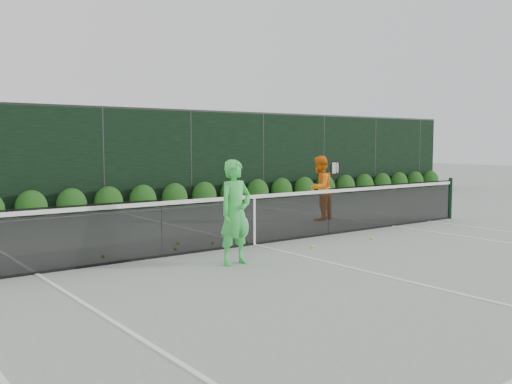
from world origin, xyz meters
TOP-DOWN VIEW (x-y plane):
  - ground at (0.00, 0.00)m, footprint 80.00×80.00m
  - tennis_net at (-0.02, 0.00)m, footprint 12.90×0.10m
  - player_woman at (-1.30, -1.22)m, footprint 0.69×0.48m
  - player_man at (3.46, 1.82)m, footprint 0.98×0.86m
  - court_lines at (0.00, 0.00)m, footprint 11.03×23.83m
  - windscreen_fence at (0.00, -2.71)m, footprint 32.00×21.07m
  - hedge_row at (-0.00, 7.15)m, footprint 31.66×0.65m
  - tennis_balls at (-0.46, 0.11)m, footprint 5.21×1.93m

SIDE VIEW (x-z plane):
  - ground at x=0.00m, z-range 0.00..0.00m
  - court_lines at x=0.00m, z-range 0.00..0.01m
  - tennis_balls at x=-0.46m, z-range 0.00..0.07m
  - hedge_row at x=0.00m, z-range -0.23..0.70m
  - tennis_net at x=-0.02m, z-range 0.00..1.07m
  - player_man at x=3.46m, z-range 0.00..1.65m
  - player_woman at x=-1.30m, z-range 0.00..1.71m
  - windscreen_fence at x=0.00m, z-range -0.02..3.04m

